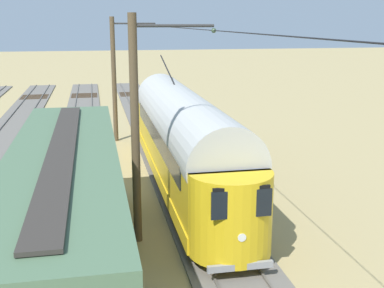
# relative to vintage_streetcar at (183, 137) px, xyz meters

# --- Properties ---
(ground_plane) EXTENTS (220.00, 220.00, 0.00)m
(ground_plane) POSITION_rel_vintage_streetcar_xyz_m (7.13, 1.93, -2.27)
(ground_plane) COLOR tan
(track_streetcar_siding) EXTENTS (2.80, 80.00, 0.18)m
(track_streetcar_siding) POSITION_rel_vintage_streetcar_xyz_m (0.00, 1.62, -2.21)
(track_streetcar_siding) COLOR #666059
(track_streetcar_siding) RESTS_ON ground
(track_adjacent_siding) EXTENTS (2.80, 80.00, 0.18)m
(track_adjacent_siding) POSITION_rel_vintage_streetcar_xyz_m (4.75, 1.62, -2.21)
(track_adjacent_siding) COLOR #666059
(track_adjacent_siding) RESTS_ON ground
(vintage_streetcar) EXTENTS (2.65, 18.15, 5.24)m
(vintage_streetcar) POSITION_rel_vintage_streetcar_xyz_m (0.00, 0.00, 0.00)
(vintage_streetcar) COLOR gold
(vintage_streetcar) RESTS_ON ground
(boxcar_adjacent) EXTENTS (2.96, 14.01, 3.85)m
(boxcar_adjacent) POSITION_rel_vintage_streetcar_xyz_m (4.76, 8.00, -0.10)
(boxcar_adjacent) COLOR #4C6B4C
(boxcar_adjacent) RESTS_ON ground
(catenary_pole_foreground) EXTENTS (2.81, 0.28, 7.55)m
(catenary_pole_foreground) POSITION_rel_vintage_streetcar_xyz_m (2.52, -9.32, 1.67)
(catenary_pole_foreground) COLOR #4C3D28
(catenary_pole_foreground) RESTS_ON ground
(catenary_pole_mid_near) EXTENTS (2.81, 0.28, 7.55)m
(catenary_pole_mid_near) POSITION_rel_vintage_streetcar_xyz_m (2.52, 5.51, 1.67)
(catenary_pole_mid_near) COLOR #4C3D28
(catenary_pole_mid_near) RESTS_ON ground
(overhead_wire_run) EXTENTS (2.60, 33.67, 0.18)m
(overhead_wire_run) POSITION_rel_vintage_streetcar_xyz_m (0.06, 4.82, 4.74)
(overhead_wire_run) COLOR black
(overhead_wire_run) RESTS_ON ground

